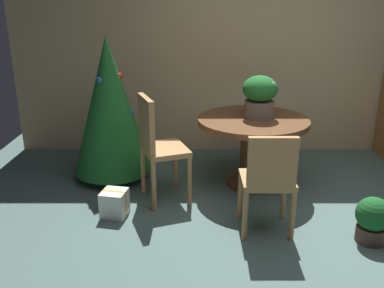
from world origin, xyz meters
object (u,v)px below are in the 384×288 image
object	(u,v)px
wooden_chair_near	(268,178)
gift_box_cream	(114,203)
potted_plant	(372,219)
holiday_tree	(110,106)
round_dining_table	(252,136)
flower_vase	(259,95)
wooden_chair_left_near	(157,143)

from	to	relation	value
wooden_chair_near	gift_box_cream	distance (m)	1.39
potted_plant	holiday_tree	bearing A→B (deg)	150.38
holiday_tree	round_dining_table	bearing A→B (deg)	-8.09
wooden_chair_near	holiday_tree	bearing A→B (deg)	141.48
flower_vase	gift_box_cream	xyz separation A→B (m)	(-1.37, -0.71, -0.83)
wooden_chair_near	holiday_tree	distance (m)	1.90
wooden_chair_left_near	potted_plant	world-z (taller)	wooden_chair_left_near
flower_vase	wooden_chair_left_near	distance (m)	1.13
round_dining_table	wooden_chair_left_near	size ratio (longest dim) A/B	1.09
gift_box_cream	round_dining_table	bearing A→B (deg)	26.95
flower_vase	holiday_tree	size ratio (longest dim) A/B	0.28
flower_vase	wooden_chair_left_near	size ratio (longest dim) A/B	0.41
potted_plant	wooden_chair_left_near	bearing A→B (deg)	156.92
wooden_chair_near	potted_plant	world-z (taller)	wooden_chair_near
round_dining_table	holiday_tree	size ratio (longest dim) A/B	0.74
holiday_tree	gift_box_cream	world-z (taller)	holiday_tree
wooden_chair_near	wooden_chair_left_near	bearing A→B (deg)	146.68
round_dining_table	gift_box_cream	size ratio (longest dim) A/B	4.35
round_dining_table	holiday_tree	distance (m)	1.50
wooden_chair_left_near	gift_box_cream	bearing A→B (deg)	-138.72
potted_plant	flower_vase	bearing A→B (deg)	123.66
wooden_chair_left_near	holiday_tree	distance (m)	0.79
round_dining_table	potted_plant	distance (m)	1.40
wooden_chair_near	gift_box_cream	size ratio (longest dim) A/B	3.40
wooden_chair_left_near	holiday_tree	bearing A→B (deg)	133.82
wooden_chair_left_near	gift_box_cream	world-z (taller)	wooden_chair_left_near
wooden_chair_left_near	potted_plant	size ratio (longest dim) A/B	2.69
potted_plant	round_dining_table	bearing A→B (deg)	126.89
round_dining_table	gift_box_cream	bearing A→B (deg)	-153.05
holiday_tree	gift_box_cream	bearing A→B (deg)	-79.56
wooden_chair_left_near	round_dining_table	bearing A→B (deg)	20.00
flower_vase	wooden_chair_near	size ratio (longest dim) A/B	0.48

